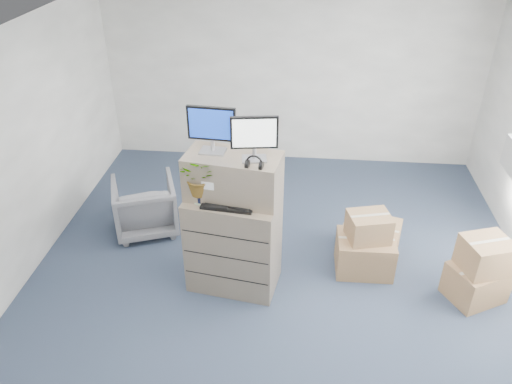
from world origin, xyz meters
TOP-DOWN VIEW (x-y plane):
  - ground at (0.00, 0.00)m, footprint 7.00×7.00m
  - wall_back at (0.00, 3.51)m, footprint 6.00×0.02m
  - filing_cabinet_lower at (-0.52, 0.22)m, footprint 1.08×0.76m
  - filing_cabinet_upper at (-0.51, 0.27)m, footprint 1.06×0.65m
  - monitor_left at (-0.73, 0.34)m, footprint 0.51×0.21m
  - monitor_right at (-0.28, 0.21)m, footprint 0.48×0.22m
  - headphones at (-0.26, 0.05)m, footprint 0.17×0.05m
  - keyboard at (-0.55, 0.07)m, footprint 0.57×0.29m
  - mouse at (-0.18, 0.08)m, footprint 0.11×0.08m
  - water_bottle at (-0.39, 0.28)m, footprint 0.08×0.08m
  - phone_dock at (-0.59, 0.30)m, footprint 0.07×0.06m
  - external_drive at (-0.17, 0.32)m, footprint 0.25×0.21m
  - tissue_box at (-0.18, 0.27)m, footprint 0.27×0.15m
  - potted_plant at (-0.84, 0.16)m, footprint 0.48×0.51m
  - office_chair at (-1.85, 1.17)m, footprint 1.00×0.97m
  - cardboard_boxes at (1.44, 0.57)m, footprint 1.93×1.39m

SIDE VIEW (x-z plane):
  - ground at x=0.00m, z-range 0.00..0.00m
  - cardboard_boxes at x=1.44m, z-range -0.09..0.72m
  - office_chair at x=-1.85m, z-range 0.00..0.82m
  - filing_cabinet_lower at x=-0.52m, z-range 0.00..1.16m
  - keyboard at x=-0.55m, z-range 1.16..1.19m
  - mouse at x=-0.18m, z-range 1.17..1.20m
  - external_drive at x=-0.17m, z-range 1.16..1.23m
  - phone_dock at x=-0.59m, z-range 1.14..1.28m
  - tissue_box at x=-0.18m, z-range 1.23..1.33m
  - water_bottle at x=-0.39m, z-range 1.16..1.46m
  - wall_back at x=0.00m, z-range 0.00..2.80m
  - potted_plant at x=-0.84m, z-range 1.19..1.62m
  - filing_cabinet_upper at x=-0.51m, z-range 1.16..1.66m
  - headphones at x=-0.26m, z-range 1.62..1.80m
  - monitor_right at x=-0.28m, z-range 1.69..2.16m
  - monitor_left at x=-0.73m, z-range 1.69..2.20m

